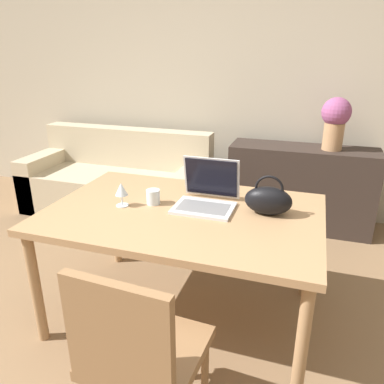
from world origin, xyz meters
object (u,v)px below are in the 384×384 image
at_px(couch, 118,184).
at_px(handbag, 268,200).
at_px(laptop, 207,193).
at_px(drinking_glass, 153,197).
at_px(wine_glass, 121,190).
at_px(flower_vase, 335,119).
at_px(chair, 138,352).

bearing_deg(couch, handbag, -37.54).
bearing_deg(laptop, handbag, -4.45).
bearing_deg(drinking_glass, wine_glass, -151.95).
bearing_deg(couch, laptop, -43.74).
distance_m(couch, drinking_glass, 1.75).
bearing_deg(handbag, couch, 142.46).
relative_size(wine_glass, flower_vase, 0.32).
xyz_separation_m(drinking_glass, wine_glass, (-0.16, -0.09, 0.05)).
bearing_deg(laptop, wine_glass, -159.66).
bearing_deg(handbag, flower_vase, 76.02).
bearing_deg(drinking_glass, flower_vase, 55.87).
bearing_deg(wine_glass, couch, 120.46).
relative_size(drinking_glass, flower_vase, 0.20).
bearing_deg(chair, wine_glass, 124.33).
relative_size(chair, drinking_glass, 10.09).
xyz_separation_m(drinking_glass, flower_vase, (1.03, 1.52, 0.26)).
height_order(wine_glass, handbag, handbag).
bearing_deg(chair, flower_vase, 76.87).
bearing_deg(couch, wine_glass, -59.54).
distance_m(handbag, flower_vase, 1.52).
bearing_deg(chair, drinking_glass, 113.04).
bearing_deg(handbag, drinking_glass, -174.81).
distance_m(chair, flower_vase, 2.57).
relative_size(couch, handbag, 7.08).
distance_m(drinking_glass, flower_vase, 1.86).
bearing_deg(flower_vase, wine_glass, -126.57).
height_order(couch, drinking_glass, same).
distance_m(couch, wine_glass, 1.75).
xyz_separation_m(chair, laptop, (-0.00, 0.97, 0.30)).
relative_size(laptop, drinking_glass, 3.88).
xyz_separation_m(laptop, handbag, (0.36, -0.03, 0.01)).
xyz_separation_m(chair, drinking_glass, (-0.31, 0.88, 0.28)).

